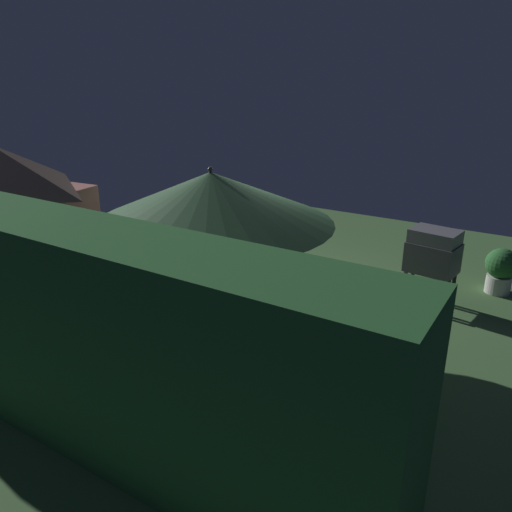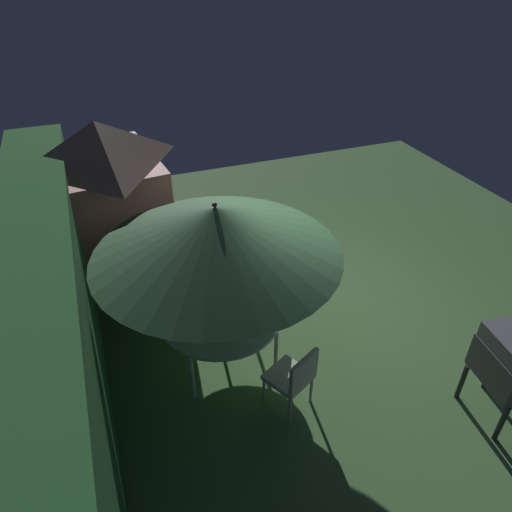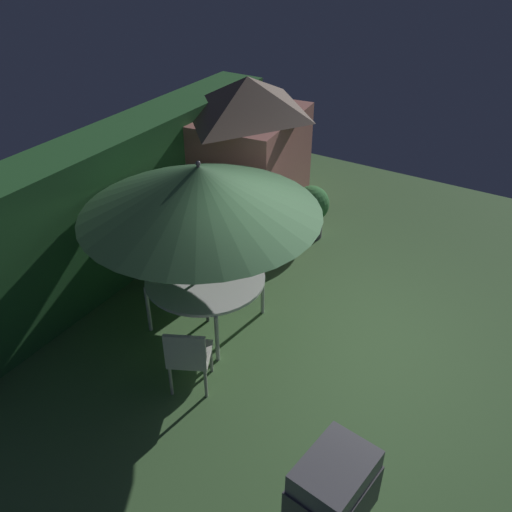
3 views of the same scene
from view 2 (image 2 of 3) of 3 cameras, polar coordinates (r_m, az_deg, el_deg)
name	(u,v)px [view 2 (image 2 of 3)]	position (r m, az deg, el deg)	size (l,w,h in m)	color
ground_plane	(312,307)	(7.21, 6.86, -6.24)	(11.00, 11.00, 0.00)	#47703D
hedge_backdrop	(52,307)	(6.03, -23.75, -5.81)	(6.99, 0.86, 2.13)	#28602D
garden_shed	(108,198)	(7.74, -17.66, 6.79)	(2.23, 1.84, 2.52)	#B26B60
patio_table	(221,317)	(5.98, -4.32, -7.48)	(1.54, 1.54, 0.73)	white
patio_umbrella	(216,231)	(5.21, -4.92, 3.07)	(2.90, 2.90, 2.33)	#4C4C51
bbq_grill	(510,362)	(5.90, 28.75, -11.35)	(0.76, 0.59, 1.20)	#47474C
chair_near_shed	(150,286)	(6.89, -12.94, -3.64)	(0.64, 0.64, 0.90)	silver
chair_far_side	(294,376)	(5.52, 4.73, -14.50)	(0.62, 0.62, 0.90)	silver
potted_plant_by_grill	(185,225)	(8.27, -8.75, 3.84)	(0.60, 0.60, 0.91)	#4C4C51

